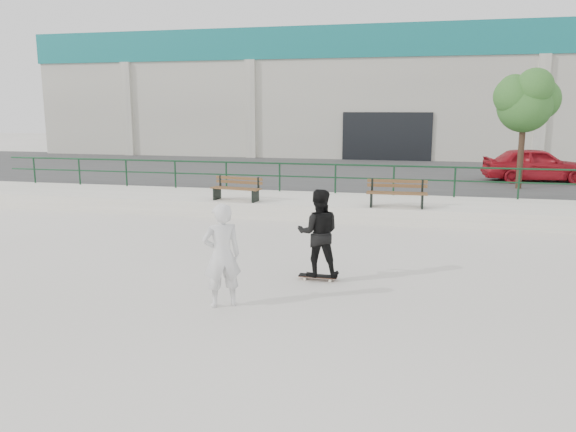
% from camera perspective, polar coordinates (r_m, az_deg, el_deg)
% --- Properties ---
extents(ground, '(120.00, 120.00, 0.00)m').
position_cam_1_polar(ground, '(9.31, 1.19, -10.68)').
color(ground, '#B9B4A9').
rests_on(ground, ground).
extents(ledge, '(30.00, 3.00, 0.50)m').
position_cam_1_polar(ledge, '(18.34, 7.30, 0.85)').
color(ledge, silver).
rests_on(ledge, ground).
extents(parking_strip, '(60.00, 14.00, 0.50)m').
position_cam_1_polar(parking_strip, '(26.73, 9.17, 3.95)').
color(parking_strip, '#3B3B3B').
rests_on(parking_strip, ground).
extents(railing, '(28.00, 0.06, 1.03)m').
position_cam_1_polar(railing, '(19.48, 7.76, 4.38)').
color(railing, '#153A21').
rests_on(railing, ledge).
extents(commercial_building, '(44.20, 16.33, 8.00)m').
position_cam_1_polar(commercial_building, '(40.53, 10.77, 12.35)').
color(commercial_building, silver).
rests_on(commercial_building, ground).
extents(bench_left, '(1.70, 0.73, 0.76)m').
position_cam_1_polar(bench_left, '(18.11, -5.24, 2.77)').
color(bench_left, '#54391C').
rests_on(bench_left, ledge).
extents(bench_right, '(1.81, 0.58, 0.83)m').
position_cam_1_polar(bench_right, '(17.14, 10.99, 2.26)').
color(bench_right, '#54391C').
rests_on(bench_right, ledge).
extents(tree, '(2.43, 2.16, 4.32)m').
position_cam_1_polar(tree, '(22.34, 23.02, 10.85)').
color(tree, '#453422').
rests_on(tree, parking_strip).
extents(red_car, '(4.22, 2.10, 1.38)m').
position_cam_1_polar(red_car, '(24.80, 23.85, 4.81)').
color(red_car, '#B11521').
rests_on(red_car, parking_strip).
extents(skateboard, '(0.78, 0.22, 0.09)m').
position_cam_1_polar(skateboard, '(11.45, 3.07, -6.14)').
color(skateboard, black).
rests_on(skateboard, ground).
extents(standing_skater, '(0.96, 0.80, 1.76)m').
position_cam_1_polar(standing_skater, '(11.21, 3.12, -1.73)').
color(standing_skater, black).
rests_on(standing_skater, skateboard).
extents(seated_skater, '(0.80, 0.72, 1.84)m').
position_cam_1_polar(seated_skater, '(9.81, -6.74, -3.99)').
color(seated_skater, silver).
rests_on(seated_skater, ground).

